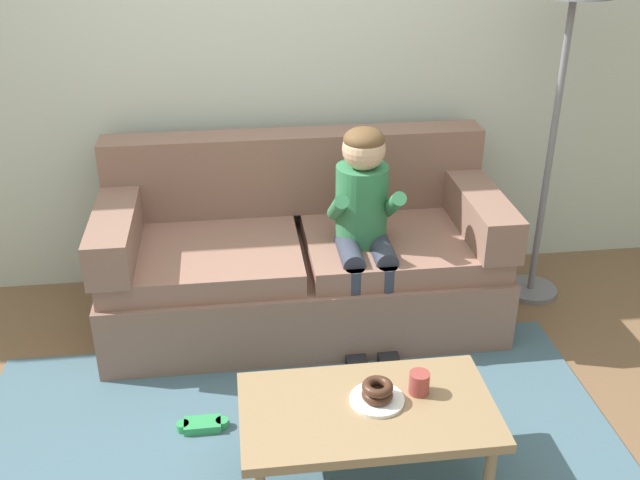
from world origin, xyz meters
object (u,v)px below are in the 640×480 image
at_px(coffee_table, 367,415).
at_px(person_child, 364,216).
at_px(couch, 301,259).
at_px(mug, 419,383).
at_px(donut, 377,394).
at_px(toy_controller, 203,426).

xyz_separation_m(coffee_table, person_child, (0.17, 1.07, 0.33)).
xyz_separation_m(couch, mug, (0.33, -1.22, 0.09)).
height_order(donut, mug, mug).
height_order(couch, coffee_table, couch).
relative_size(person_child, toy_controller, 4.87).
bearing_deg(mug, toy_controller, 158.94).
distance_m(couch, toy_controller, 1.08).
bearing_deg(donut, couch, 97.27).
distance_m(donut, mug, 0.17).
distance_m(coffee_table, donut, 0.09).
bearing_deg(coffee_table, donut, 33.69).
distance_m(couch, mug, 1.27).
bearing_deg(toy_controller, person_child, 19.65).
distance_m(person_child, donut, 1.08).
bearing_deg(person_child, toy_controller, -140.30).
xyz_separation_m(couch, coffee_table, (0.12, -1.28, 0.00)).
bearing_deg(donut, coffee_table, -146.31).
height_order(coffee_table, donut, donut).
bearing_deg(coffee_table, person_child, 80.80).
height_order(coffee_table, mug, mug).
bearing_deg(person_child, coffee_table, -99.20).
relative_size(person_child, donut, 9.18).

